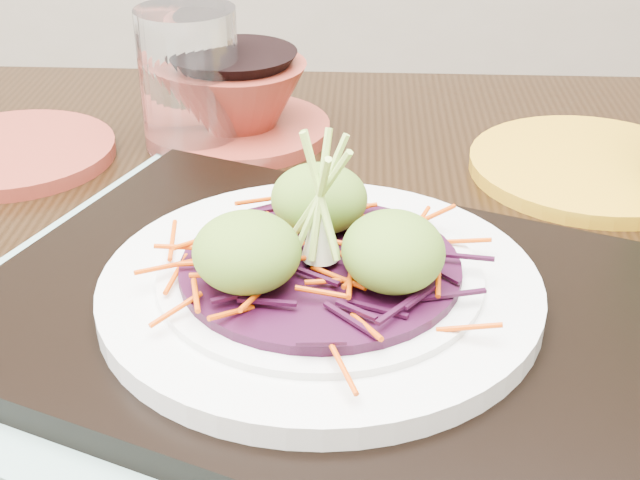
{
  "coord_description": "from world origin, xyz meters",
  "views": [
    {
      "loc": [
        0.07,
        -0.38,
        1.1
      ],
      "look_at": [
        0.08,
        0.05,
        0.85
      ],
      "focal_mm": 50.0,
      "sensor_mm": 36.0,
      "label": 1
    }
  ],
  "objects_px": {
    "dining_table": "(269,449)",
    "terracotta_side_plate": "(14,153)",
    "white_plate": "(320,286)",
    "water_glass": "(189,79)",
    "yellow_plate": "(591,167)",
    "terracotta_bowl_set": "(239,104)",
    "serving_tray": "(320,311)"
  },
  "relations": [
    {
      "from": "dining_table",
      "to": "terracotta_side_plate",
      "type": "distance_m",
      "value": 0.32
    },
    {
      "from": "dining_table",
      "to": "white_plate",
      "type": "distance_m",
      "value": 0.14
    },
    {
      "from": "water_glass",
      "to": "terracotta_side_plate",
      "type": "bearing_deg",
      "value": -168.65
    },
    {
      "from": "dining_table",
      "to": "yellow_plate",
      "type": "bearing_deg",
      "value": 41.18
    },
    {
      "from": "dining_table",
      "to": "terracotta_side_plate",
      "type": "relative_size",
      "value": 8.42
    },
    {
      "from": "terracotta_bowl_set",
      "to": "terracotta_side_plate",
      "type": "bearing_deg",
      "value": -165.35
    },
    {
      "from": "serving_tray",
      "to": "yellow_plate",
      "type": "xyz_separation_m",
      "value": [
        0.21,
        0.2,
        -0.01
      ]
    },
    {
      "from": "dining_table",
      "to": "serving_tray",
      "type": "bearing_deg",
      "value": -23.22
    },
    {
      "from": "dining_table",
      "to": "yellow_plate",
      "type": "relative_size",
      "value": 7.22
    },
    {
      "from": "white_plate",
      "to": "terracotta_bowl_set",
      "type": "xyz_separation_m",
      "value": [
        -0.06,
        0.28,
        -0.0
      ]
    },
    {
      "from": "terracotta_side_plate",
      "to": "water_glass",
      "type": "xyz_separation_m",
      "value": [
        0.14,
        0.03,
        0.05
      ]
    },
    {
      "from": "dining_table",
      "to": "serving_tray",
      "type": "relative_size",
      "value": 3.56
    },
    {
      "from": "white_plate",
      "to": "yellow_plate",
      "type": "distance_m",
      "value": 0.29
    },
    {
      "from": "serving_tray",
      "to": "terracotta_bowl_set",
      "type": "distance_m",
      "value": 0.29
    },
    {
      "from": "terracotta_bowl_set",
      "to": "yellow_plate",
      "type": "relative_size",
      "value": 0.98
    },
    {
      "from": "white_plate",
      "to": "terracotta_bowl_set",
      "type": "bearing_deg",
      "value": 102.97
    },
    {
      "from": "terracotta_side_plate",
      "to": "white_plate",
      "type": "bearing_deg",
      "value": -44.22
    },
    {
      "from": "terracotta_side_plate",
      "to": "water_glass",
      "type": "height_order",
      "value": "water_glass"
    },
    {
      "from": "terracotta_side_plate",
      "to": "yellow_plate",
      "type": "bearing_deg",
      "value": -3.82
    },
    {
      "from": "water_glass",
      "to": "dining_table",
      "type": "bearing_deg",
      "value": -74.42
    },
    {
      "from": "terracotta_bowl_set",
      "to": "dining_table",
      "type": "bearing_deg",
      "value": -83.17
    },
    {
      "from": "serving_tray",
      "to": "water_glass",
      "type": "distance_m",
      "value": 0.29
    },
    {
      "from": "terracotta_side_plate",
      "to": "dining_table",
      "type": "bearing_deg",
      "value": -46.34
    },
    {
      "from": "water_glass",
      "to": "terracotta_bowl_set",
      "type": "height_order",
      "value": "water_glass"
    },
    {
      "from": "dining_table",
      "to": "serving_tray",
      "type": "distance_m",
      "value": 0.12
    },
    {
      "from": "serving_tray",
      "to": "yellow_plate",
      "type": "distance_m",
      "value": 0.29
    },
    {
      "from": "terracotta_side_plate",
      "to": "water_glass",
      "type": "bearing_deg",
      "value": 11.35
    },
    {
      "from": "white_plate",
      "to": "water_glass",
      "type": "height_order",
      "value": "water_glass"
    },
    {
      "from": "white_plate",
      "to": "water_glass",
      "type": "distance_m",
      "value": 0.28
    },
    {
      "from": "terracotta_bowl_set",
      "to": "water_glass",
      "type": "bearing_deg",
      "value": -153.88
    },
    {
      "from": "terracotta_bowl_set",
      "to": "yellow_plate",
      "type": "xyz_separation_m",
      "value": [
        0.27,
        -0.08,
        -0.02
      ]
    },
    {
      "from": "terracotta_side_plate",
      "to": "yellow_plate",
      "type": "distance_m",
      "value": 0.45
    }
  ]
}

